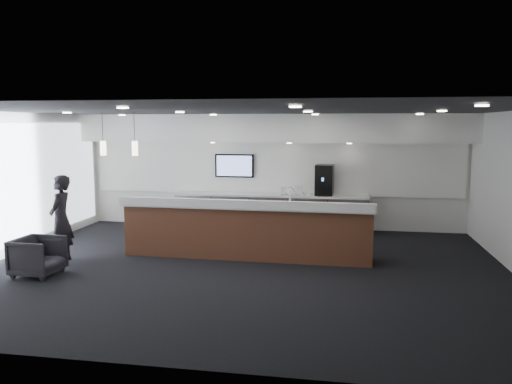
% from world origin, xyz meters
% --- Properties ---
extents(ground, '(10.00, 10.00, 0.00)m').
position_xyz_m(ground, '(0.00, 0.00, 0.00)').
color(ground, black).
rests_on(ground, ground).
extents(ceiling, '(10.00, 8.00, 0.02)m').
position_xyz_m(ceiling, '(0.00, 0.00, 3.00)').
color(ceiling, black).
rests_on(ceiling, back_wall).
extents(back_wall, '(10.00, 0.02, 3.00)m').
position_xyz_m(back_wall, '(0.00, 4.00, 1.50)').
color(back_wall, silver).
rests_on(back_wall, ground).
extents(left_wall, '(0.02, 8.00, 3.00)m').
position_xyz_m(left_wall, '(-5.00, 0.00, 1.50)').
color(left_wall, silver).
rests_on(left_wall, ground).
extents(soffit_bulkhead, '(10.00, 0.90, 0.70)m').
position_xyz_m(soffit_bulkhead, '(0.00, 3.55, 2.65)').
color(soffit_bulkhead, white).
rests_on(soffit_bulkhead, back_wall).
extents(alcove_panel, '(9.80, 0.06, 1.40)m').
position_xyz_m(alcove_panel, '(0.00, 3.97, 1.60)').
color(alcove_panel, white).
rests_on(alcove_panel, back_wall).
extents(window_blinds_wall, '(0.04, 7.36, 2.55)m').
position_xyz_m(window_blinds_wall, '(-4.96, 0.00, 1.50)').
color(window_blinds_wall, silver).
rests_on(window_blinds_wall, left_wall).
extents(back_credenza, '(5.06, 0.66, 0.95)m').
position_xyz_m(back_credenza, '(-0.00, 3.64, 0.48)').
color(back_credenza, '#A0A3A9').
rests_on(back_credenza, ground).
extents(wall_tv, '(1.05, 0.08, 0.62)m').
position_xyz_m(wall_tv, '(-1.00, 3.91, 1.65)').
color(wall_tv, black).
rests_on(wall_tv, back_wall).
extents(pendant_left, '(0.12, 0.12, 0.30)m').
position_xyz_m(pendant_left, '(-2.40, 0.80, 2.25)').
color(pendant_left, beige).
rests_on(pendant_left, ceiling).
extents(pendant_right, '(0.12, 0.12, 0.30)m').
position_xyz_m(pendant_right, '(-3.10, 0.80, 2.25)').
color(pendant_right, beige).
rests_on(pendant_right, ceiling).
extents(ceiling_can_lights, '(7.00, 5.00, 0.02)m').
position_xyz_m(ceiling_can_lights, '(0.00, 0.00, 2.97)').
color(ceiling_can_lights, white).
rests_on(ceiling_can_lights, ceiling).
extents(service_counter, '(5.19, 0.96, 1.49)m').
position_xyz_m(service_counter, '(-0.09, 0.84, 0.58)').
color(service_counter, brown).
rests_on(service_counter, ground).
extents(coffee_machine, '(0.48, 0.60, 0.78)m').
position_xyz_m(coffee_machine, '(1.40, 3.66, 1.34)').
color(coffee_machine, black).
rests_on(coffee_machine, back_credenza).
extents(info_sign_left, '(0.15, 0.03, 0.21)m').
position_xyz_m(info_sign_left, '(0.37, 3.50, 1.05)').
color(info_sign_left, silver).
rests_on(info_sign_left, back_credenza).
extents(info_sign_right, '(0.20, 0.06, 0.26)m').
position_xyz_m(info_sign_right, '(0.75, 3.51, 1.08)').
color(info_sign_right, silver).
rests_on(info_sign_right, back_credenza).
extents(armchair, '(0.81, 0.79, 0.71)m').
position_xyz_m(armchair, '(-3.61, -1.04, 0.36)').
color(armchair, black).
rests_on(armchair, ground).
extents(lounge_guest, '(0.51, 0.70, 1.75)m').
position_xyz_m(lounge_guest, '(-3.67, -0.14, 0.88)').
color(lounge_guest, black).
rests_on(lounge_guest, ground).
extents(cup_0, '(0.09, 0.09, 0.09)m').
position_xyz_m(cup_0, '(1.45, 3.58, 0.99)').
color(cup_0, white).
rests_on(cup_0, back_credenza).
extents(cup_1, '(0.13, 0.13, 0.09)m').
position_xyz_m(cup_1, '(1.31, 3.58, 0.99)').
color(cup_1, white).
rests_on(cup_1, back_credenza).
extents(cup_2, '(0.11, 0.11, 0.09)m').
position_xyz_m(cup_2, '(1.17, 3.58, 0.99)').
color(cup_2, white).
rests_on(cup_2, back_credenza).
extents(cup_3, '(0.12, 0.12, 0.09)m').
position_xyz_m(cup_3, '(1.03, 3.58, 0.99)').
color(cup_3, white).
rests_on(cup_3, back_credenza).
extents(cup_4, '(0.13, 0.13, 0.09)m').
position_xyz_m(cup_4, '(0.89, 3.58, 0.99)').
color(cup_4, white).
rests_on(cup_4, back_credenza).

